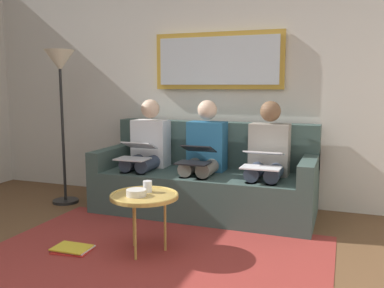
{
  "coord_description": "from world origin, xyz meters",
  "views": [
    {
      "loc": [
        -1.32,
        1.87,
        1.29
      ],
      "look_at": [
        0.0,
        -1.7,
        0.75
      ],
      "focal_mm": 38.94,
      "sensor_mm": 36.0,
      "label": 1
    }
  ],
  "objects": [
    {
      "name": "wall_rear",
      "position": [
        0.0,
        -2.6,
        1.3
      ],
      "size": [
        6.0,
        0.12,
        2.6
      ],
      "primitive_type": "cube",
      "color": "beige",
      "rests_on": "ground_plane"
    },
    {
      "name": "area_rug",
      "position": [
        0.0,
        -0.85,
        0.0
      ],
      "size": [
        2.6,
        1.8,
        0.01
      ],
      "primitive_type": "cube",
      "color": "maroon",
      "rests_on": "ground_plane"
    },
    {
      "name": "couch",
      "position": [
        0.0,
        -2.12,
        0.31
      ],
      "size": [
        2.2,
        0.9,
        0.9
      ],
      "color": "#384C47",
      "rests_on": "ground_plane"
    },
    {
      "name": "framed_mirror",
      "position": [
        0.0,
        -2.51,
        1.55
      ],
      "size": [
        1.43,
        0.05,
        0.61
      ],
      "color": "#B7892D"
    },
    {
      "name": "coffee_table",
      "position": [
        0.09,
        -0.9,
        0.44
      ],
      "size": [
        0.52,
        0.52,
        0.47
      ],
      "color": "tan",
      "rests_on": "ground_plane"
    },
    {
      "name": "cup",
      "position": [
        0.11,
        -0.98,
        0.5
      ],
      "size": [
        0.07,
        0.07,
        0.09
      ],
      "primitive_type": "cylinder",
      "color": "silver",
      "rests_on": "coffee_table"
    },
    {
      "name": "bowl",
      "position": [
        0.13,
        -0.85,
        0.48
      ],
      "size": [
        0.15,
        0.15,
        0.05
      ],
      "primitive_type": "cylinder",
      "color": "beige",
      "rests_on": "coffee_table"
    },
    {
      "name": "person_left",
      "position": [
        -0.64,
        -2.05,
        0.61
      ],
      "size": [
        0.38,
        0.58,
        1.14
      ],
      "color": "gray",
      "rests_on": "couch"
    },
    {
      "name": "laptop_white",
      "position": [
        -0.64,
        -1.8,
        0.63
      ],
      "size": [
        0.35,
        0.34,
        0.15
      ],
      "color": "white"
    },
    {
      "name": "person_middle",
      "position": [
        0.0,
        -2.05,
        0.61
      ],
      "size": [
        0.38,
        0.58,
        1.14
      ],
      "color": "#235B84",
      "rests_on": "couch"
    },
    {
      "name": "laptop_black",
      "position": [
        0.0,
        -1.82,
        0.63
      ],
      "size": [
        0.3,
        0.38,
        0.16
      ],
      "color": "black"
    },
    {
      "name": "person_right",
      "position": [
        0.64,
        -2.05,
        0.61
      ],
      "size": [
        0.38,
        0.58,
        1.14
      ],
      "color": "silver",
      "rests_on": "couch"
    },
    {
      "name": "laptop_silver",
      "position": [
        0.64,
        -1.82,
        0.63
      ],
      "size": [
        0.32,
        0.38,
        0.17
      ],
      "color": "silver"
    },
    {
      "name": "magazine_stack",
      "position": [
        0.64,
        -0.72,
        0.02
      ],
      "size": [
        0.31,
        0.24,
        0.03
      ],
      "color": "red",
      "rests_on": "ground_plane"
    },
    {
      "name": "standing_lamp",
      "position": [
        1.55,
        -1.85,
        1.37
      ],
      "size": [
        0.32,
        0.32,
        1.66
      ],
      "color": "black",
      "rests_on": "ground_plane"
    }
  ]
}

